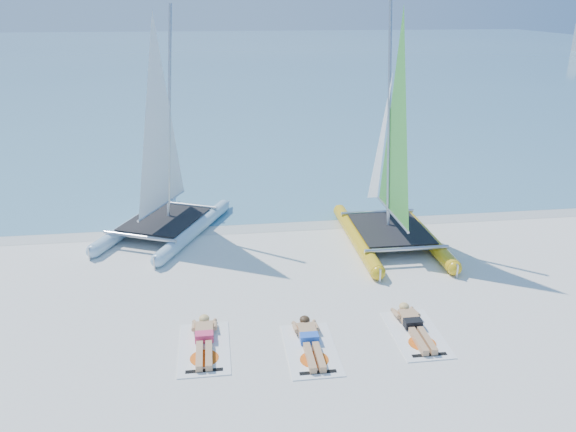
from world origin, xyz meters
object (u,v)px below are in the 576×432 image
Objects in this scene: towel_a at (204,348)px; sunbather_a at (204,338)px; sunbather_b at (310,339)px; towel_c at (416,334)px; catamaran_blue at (162,167)px; sunbather_c at (413,325)px; towel_b at (311,350)px; catamaran_yellow at (389,166)px.

towel_a is 1.07× the size of sunbather_a.
towel_c is (2.26, 0.06, -0.11)m from sunbather_b.
catamaran_blue is 8.50m from sunbather_c.
sunbather_b is (3.25, -6.45, -1.86)m from catamaran_blue.
towel_a is (1.15, -6.31, -1.97)m from catamaran_blue.
sunbather_a is at bearing 171.09° from sunbather_b.
towel_b is 1.07× the size of sunbather_b.
catamaran_yellow is 6.43m from sunbather_b.
towel_b is at bearing -8.91° from towel_a.
catamaran_yellow is 3.64× the size of towel_c.
sunbather_a is 4.36m from sunbather_c.
sunbather_a is (1.15, -6.12, -1.86)m from catamaran_blue.
sunbather_a reaches higher than towel_b.
catamaran_blue is at bearing 131.65° from sunbather_c.
towel_c is 1.07× the size of sunbather_c.
towel_b is 2.30m from sunbather_c.
towel_b is at bearing -173.57° from towel_c.
towel_c is at bearing -0.99° from towel_a.
sunbather_c is (-0.88, -5.00, -2.00)m from catamaran_yellow.
sunbather_b is 2.27m from sunbather_c.
catamaran_yellow is 3.90× the size of sunbather_c.
towel_a is at bearing 176.26° from sunbather_b.
sunbather_b reaches higher than towel_b.
towel_b is (2.10, -0.52, -0.11)m from sunbather_a.
catamaran_blue is at bearing 130.78° from towel_c.
towel_a is 1.00× the size of towel_b.
sunbather_c is (5.51, -6.19, -1.86)m from catamaran_blue.
towel_b is (-3.13, -5.44, -2.11)m from catamaran_yellow.
catamaran_blue is 7.65m from towel_b.
sunbather_c reaches higher than towel_a.
catamaran_yellow is 7.46m from sunbather_a.
towel_a is at bearing -135.64° from catamaran_yellow.
sunbather_a is at bearing 176.49° from towel_c.
sunbather_b is 2.26m from towel_c.
catamaran_blue reaches higher than sunbather_c.
sunbather_a is 1.00× the size of sunbather_b.
sunbather_c reaches higher than towel_b.
towel_a is 1.07× the size of sunbather_c.
catamaran_yellow is 6.63m from towel_b.
catamaran_blue is 0.98× the size of catamaran_yellow.
towel_a and towel_b have the same top height.
sunbather_b is (2.10, -0.14, 0.11)m from towel_a.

